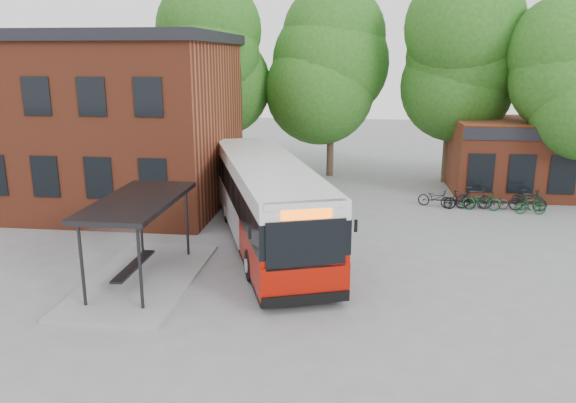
# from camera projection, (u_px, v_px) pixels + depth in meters

# --- Properties ---
(ground) EXTENTS (100.00, 100.00, 0.00)m
(ground) POSITION_uv_depth(u_px,v_px,m) (278.00, 275.00, 19.60)
(ground) COLOR slate
(station_building) EXTENTS (18.40, 10.40, 8.50)m
(station_building) POSITION_uv_depth(u_px,v_px,m) (50.00, 120.00, 28.67)
(station_building) COLOR brown
(station_building) RESTS_ON ground
(bus_shelter) EXTENTS (3.60, 7.00, 2.90)m
(bus_shelter) POSITION_uv_depth(u_px,v_px,m) (140.00, 240.00, 18.79)
(bus_shelter) COLOR #242427
(bus_shelter) RESTS_ON ground
(bike_rail) EXTENTS (5.20, 0.10, 0.38)m
(bike_rail) POSITION_uv_depth(u_px,v_px,m) (488.00, 205.00, 28.08)
(bike_rail) COLOR #242427
(bike_rail) RESTS_ON ground
(tree_0) EXTENTS (7.92, 7.92, 11.00)m
(tree_0) POSITION_uv_depth(u_px,v_px,m) (216.00, 88.00, 34.27)
(tree_0) COLOR #225617
(tree_0) RESTS_ON ground
(tree_1) EXTENTS (7.92, 7.92, 10.40)m
(tree_1) POSITION_uv_depth(u_px,v_px,m) (331.00, 93.00, 34.49)
(tree_1) COLOR #225617
(tree_1) RESTS_ON ground
(tree_2) EXTENTS (7.92, 7.92, 11.00)m
(tree_2) POSITION_uv_depth(u_px,v_px,m) (451.00, 89.00, 32.65)
(tree_2) COLOR #225617
(tree_2) RESTS_ON ground
(tree_3) EXTENTS (7.04, 7.04, 9.28)m
(tree_3) POSITION_uv_depth(u_px,v_px,m) (563.00, 112.00, 28.44)
(tree_3) COLOR #225617
(tree_3) RESTS_ON ground
(city_bus) EXTENTS (7.01, 13.49, 3.38)m
(city_bus) POSITION_uv_depth(u_px,v_px,m) (267.00, 203.00, 22.56)
(city_bus) COLOR #9A0E04
(city_bus) RESTS_ON ground
(bicycle_0) EXTENTS (1.86, 1.25, 0.92)m
(bicycle_0) POSITION_uv_depth(u_px,v_px,m) (435.00, 198.00, 28.28)
(bicycle_0) COLOR black
(bicycle_0) RESTS_ON ground
(bicycle_1) EXTENTS (1.60, 0.47, 0.95)m
(bicycle_1) POSITION_uv_depth(u_px,v_px,m) (460.00, 200.00, 27.81)
(bicycle_1) COLOR black
(bicycle_1) RESTS_ON ground
(bicycle_2) EXTENTS (1.90, 0.77, 0.98)m
(bicycle_2) POSITION_uv_depth(u_px,v_px,m) (482.00, 201.00, 27.67)
(bicycle_2) COLOR #0F4322
(bicycle_2) RESTS_ON ground
(bicycle_3) EXTENTS (1.86, 0.57, 1.11)m
(bicycle_3) POSITION_uv_depth(u_px,v_px,m) (474.00, 198.00, 27.88)
(bicycle_3) COLOR black
(bicycle_3) RESTS_ON ground
(bicycle_4) EXTENTS (1.56, 0.65, 0.80)m
(bicycle_4) POSITION_uv_depth(u_px,v_px,m) (493.00, 201.00, 27.91)
(bicycle_4) COLOR #423A34
(bicycle_4) RESTS_ON ground
(bicycle_5) EXTENTS (1.48, 0.47, 0.88)m
(bicycle_5) POSITION_uv_depth(u_px,v_px,m) (531.00, 206.00, 26.94)
(bicycle_5) COLOR #11401D
(bicycle_5) RESTS_ON ground
(bicycle_6) EXTENTS (1.70, 1.02, 0.84)m
(bicycle_6) POSITION_uv_depth(u_px,v_px,m) (529.00, 198.00, 28.53)
(bicycle_6) COLOR black
(bicycle_6) RESTS_ON ground
(bicycle_7) EXTENTS (1.82, 0.61, 1.08)m
(bicycle_7) POSITION_uv_depth(u_px,v_px,m) (528.00, 201.00, 27.46)
(bicycle_7) COLOR black
(bicycle_7) RESTS_ON ground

